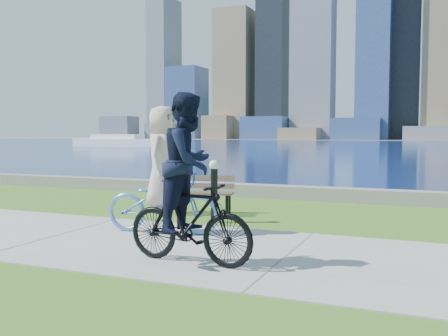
% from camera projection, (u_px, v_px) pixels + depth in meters
% --- Properties ---
extents(ground, '(320.00, 320.00, 0.00)m').
position_uv_depth(ground, '(285.00, 258.00, 7.06)').
color(ground, '#346019').
rests_on(ground, ground).
extents(concrete_path, '(80.00, 3.50, 0.02)m').
position_uv_depth(concrete_path, '(285.00, 257.00, 7.05)').
color(concrete_path, gray).
rests_on(concrete_path, ground).
extents(seawall, '(90.00, 0.50, 0.35)m').
position_uv_depth(seawall, '(351.00, 195.00, 12.75)').
color(seawall, slate).
rests_on(seawall, ground).
extents(bay_water, '(320.00, 131.00, 0.01)m').
position_uv_depth(bay_water, '(418.00, 145.00, 73.34)').
color(bay_water, navy).
rests_on(bay_water, ground).
extents(far_shore, '(320.00, 30.00, 0.12)m').
position_uv_depth(far_shore, '(424.00, 140.00, 126.74)').
color(far_shore, slate).
rests_on(far_shore, ground).
extents(city_skyline, '(177.90, 23.62, 76.00)m').
position_uv_depth(city_skyline, '(416.00, 42.00, 125.35)').
color(city_skyline, slate).
rests_on(city_skyline, ground).
extents(ferry_near, '(11.91, 3.40, 1.62)m').
position_uv_depth(ferry_near, '(117.00, 141.00, 65.78)').
color(ferry_near, white).
rests_on(ferry_near, ground).
extents(park_bench, '(1.70, 0.93, 0.83)m').
position_uv_depth(park_bench, '(197.00, 191.00, 10.86)').
color(park_bench, black).
rests_on(park_bench, ground).
extents(bollard_lamp, '(0.20, 0.20, 1.24)m').
position_uv_depth(bollard_lamp, '(214.00, 187.00, 9.80)').
color(bollard_lamp, black).
rests_on(bollard_lamp, ground).
extents(cyclist_woman, '(1.01, 2.12, 2.21)m').
position_uv_depth(cyclist_woman, '(162.00, 186.00, 8.66)').
color(cyclist_woman, '#558ECF').
rests_on(cyclist_woman, ground).
extents(cyclist_man, '(0.76, 1.91, 2.28)m').
position_uv_depth(cyclist_man, '(189.00, 192.00, 6.61)').
color(cyclist_man, black).
rests_on(cyclist_man, ground).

